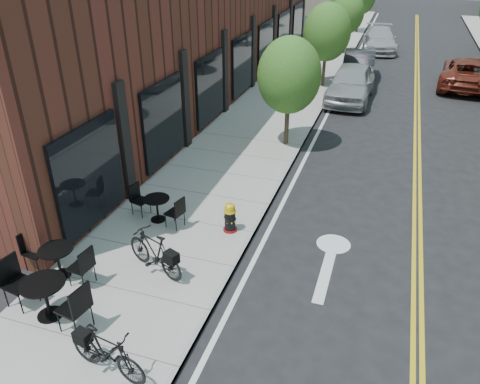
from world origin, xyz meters
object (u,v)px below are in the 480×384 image
(bicycle_left, at_px, (154,252))
(bistro_set_c, at_px, (157,206))
(bistro_set_b, at_px, (45,294))
(parked_car_a, at_px, (351,83))
(bicycle_right, at_px, (107,353))
(parked_car_far, at_px, (468,73))
(fire_hydrant, at_px, (230,217))
(parked_car_b, at_px, (359,67))
(bistro_set_a, at_px, (58,258))
(parked_car_c, at_px, (379,40))

(bicycle_left, height_order, bistro_set_c, bicycle_left)
(bistro_set_b, bearing_deg, bicycle_left, 64.86)
(parked_car_a, bearing_deg, bistro_set_b, -102.14)
(bicycle_right, bearing_deg, parked_car_far, -9.66)
(fire_hydrant, bearing_deg, bicycle_left, -107.93)
(bistro_set_b, bearing_deg, bistro_set_c, 93.63)
(bicycle_left, relative_size, parked_car_b, 0.38)
(parked_car_b, bearing_deg, bicycle_left, -101.03)
(fire_hydrant, bearing_deg, bistro_set_c, -167.79)
(parked_car_a, bearing_deg, bicycle_right, -95.37)
(bicycle_right, distance_m, bistro_set_a, 3.18)
(bistro_set_a, xyz_separation_m, bistro_set_b, (0.59, -1.13, 0.07))
(parked_car_a, height_order, parked_car_c, parked_car_a)
(bicycle_right, distance_m, parked_car_far, 22.60)
(parked_car_far, bearing_deg, parked_car_c, -50.28)
(bistro_set_c, height_order, parked_car_c, parked_car_c)
(parked_car_c, bearing_deg, bistro_set_b, -105.03)
(fire_hydrant, relative_size, parked_car_c, 0.16)
(parked_car_far, bearing_deg, bicycle_left, 73.79)
(bicycle_left, distance_m, bistro_set_c, 2.18)
(bistro_set_c, bearing_deg, parked_car_b, 91.49)
(parked_car_b, distance_m, parked_car_c, 7.98)
(fire_hydrant, bearing_deg, bistro_set_a, -127.07)
(bicycle_left, relative_size, bistro_set_c, 1.05)
(bicycle_right, relative_size, parked_car_b, 0.35)
(bistro_set_c, xyz_separation_m, parked_car_b, (3.54, 16.12, 0.20))
(bistro_set_a, bearing_deg, parked_car_b, 82.98)
(fire_hydrant, xyz_separation_m, bistro_set_b, (-2.39, -4.04, 0.15))
(bistro_set_b, bearing_deg, parked_car_a, 85.89)
(bistro_set_b, bearing_deg, fire_hydrant, 68.86)
(fire_hydrant, distance_m, parked_car_far, 17.87)
(bicycle_left, height_order, parked_car_b, parked_car_b)
(bicycle_right, xyz_separation_m, parked_car_far, (7.39, 21.36, 0.14))
(parked_car_a, bearing_deg, parked_car_b, 91.47)
(bistro_set_a, relative_size, bistro_set_b, 0.87)
(fire_hydrant, distance_m, bistro_set_c, 1.99)
(fire_hydrant, relative_size, bistro_set_c, 0.51)
(fire_hydrant, relative_size, bicycle_right, 0.51)
(parked_car_b, xyz_separation_m, parked_car_c, (0.55, 7.96, -0.01))
(bistro_set_a, xyz_separation_m, parked_car_a, (4.54, 15.30, 0.22))
(bistro_set_c, xyz_separation_m, parked_car_c, (4.09, 24.08, 0.19))
(fire_hydrant, relative_size, parked_car_b, 0.18)
(parked_car_far, bearing_deg, bicycle_right, 77.89)
(bicycle_left, relative_size, bicycle_right, 1.06)
(parked_car_a, height_order, parked_car_far, parked_car_a)
(bistro_set_a, xyz_separation_m, parked_car_far, (9.88, 19.39, 0.15))
(bistro_set_a, bearing_deg, bistro_set_c, 76.99)
(bistro_set_a, height_order, parked_car_a, parked_car_a)
(bistro_set_b, distance_m, parked_car_a, 16.90)
(parked_car_a, xyz_separation_m, parked_car_c, (0.54, 11.56, -0.08))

